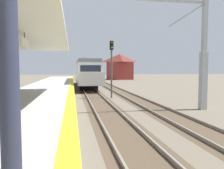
{
  "coord_description": "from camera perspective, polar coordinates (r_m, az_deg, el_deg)",
  "views": [
    {
      "loc": [
        -0.15,
        2.72,
        2.67
      ],
      "look_at": [
        1.28,
        10.76,
        2.1
      ],
      "focal_mm": 35.97,
      "sensor_mm": 36.0,
      "label": 1
    }
  ],
  "objects": [
    {
      "name": "approaching_train",
      "position": [
        34.06,
        -6.62,
        3.14
      ],
      "size": [
        2.93,
        19.6,
        4.76
      ],
      "color": "silver",
      "rests_on": "ground"
    },
    {
      "name": "catenary_pylon_far_side",
      "position": [
        15.66,
        21.38,
        7.13
      ],
      "size": [
        5.0,
        0.4,
        7.5
      ],
      "color": "#9EA3A8",
      "rests_on": "ground"
    },
    {
      "name": "distant_trackside_house",
      "position": [
        56.71,
        1.95,
        4.67
      ],
      "size": [
        6.6,
        5.28,
        6.4
      ],
      "color": "maroon",
      "rests_on": "ground"
    },
    {
      "name": "rail_signal_post",
      "position": [
        20.5,
        -0.12,
        5.46
      ],
      "size": [
        0.32,
        0.34,
        5.2
      ],
      "color": "#4C4C4C",
      "rests_on": "ground"
    },
    {
      "name": "track_pair_nearest_platform",
      "position": [
        17.6,
        -3.27,
        -4.58
      ],
      "size": [
        2.34,
        120.0,
        0.16
      ],
      "color": "#4C3D2D",
      "rests_on": "ground"
    },
    {
      "name": "track_pair_middle",
      "position": [
        18.31,
        7.38,
        -4.27
      ],
      "size": [
        2.34,
        120.0,
        0.16
      ],
      "color": "#4C3D2D",
      "rests_on": "ground"
    },
    {
      "name": "station_platform",
      "position": [
        13.67,
        -19.91,
        -5.59
      ],
      "size": [
        5.0,
        80.0,
        0.91
      ],
      "color": "#A8A8A3",
      "rests_on": "ground"
    }
  ]
}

